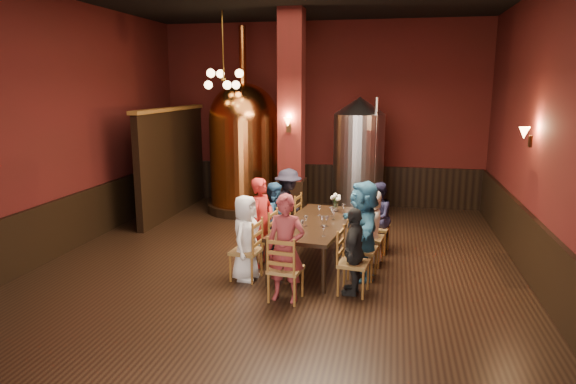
% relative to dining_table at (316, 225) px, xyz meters
% --- Properties ---
extents(room, '(10.00, 10.02, 4.50)m').
position_rel_dining_table_xyz_m(room, '(-0.61, -0.40, 1.56)').
color(room, black).
rests_on(room, ground).
extents(wainscot_right, '(0.08, 9.90, 1.00)m').
position_rel_dining_table_xyz_m(wainscot_right, '(3.35, -0.40, -0.19)').
color(wainscot_right, black).
rests_on(wainscot_right, ground).
extents(wainscot_back, '(7.90, 0.08, 1.00)m').
position_rel_dining_table_xyz_m(wainscot_back, '(-0.61, 4.56, -0.19)').
color(wainscot_back, black).
rests_on(wainscot_back, ground).
extents(wainscot_left, '(0.08, 9.90, 1.00)m').
position_rel_dining_table_xyz_m(wainscot_left, '(-4.57, -0.40, -0.19)').
color(wainscot_left, black).
rests_on(wainscot_left, ground).
extents(column, '(0.58, 0.58, 4.50)m').
position_rel_dining_table_xyz_m(column, '(-0.91, 2.40, 1.56)').
color(column, '#4B1110').
rests_on(column, ground).
extents(partition, '(0.22, 3.50, 2.40)m').
position_rel_dining_table_xyz_m(partition, '(-3.81, 2.80, 0.51)').
color(partition, black).
rests_on(partition, ground).
extents(pendant_cluster, '(0.90, 0.90, 1.70)m').
position_rel_dining_table_xyz_m(pendant_cluster, '(-2.41, 2.50, 2.41)').
color(pendant_cluster, '#A57226').
rests_on(pendant_cluster, room).
extents(sconce_wall, '(0.20, 0.20, 0.36)m').
position_rel_dining_table_xyz_m(sconce_wall, '(3.29, 0.40, 1.51)').
color(sconce_wall, black).
rests_on(sconce_wall, room).
extents(sconce_column, '(0.20, 0.20, 0.36)m').
position_rel_dining_table_xyz_m(sconce_column, '(-0.91, 2.10, 1.51)').
color(sconce_column, black).
rests_on(sconce_column, column).
extents(dining_table, '(1.30, 2.51, 0.75)m').
position_rel_dining_table_xyz_m(dining_table, '(0.00, 0.00, 0.00)').
color(dining_table, black).
rests_on(dining_table, ground).
extents(chair_0, '(0.52, 0.52, 0.92)m').
position_rel_dining_table_xyz_m(chair_0, '(-0.97, -0.88, -0.23)').
color(chair_0, '#915F24').
rests_on(chair_0, ground).
extents(person_0, '(0.50, 0.70, 1.34)m').
position_rel_dining_table_xyz_m(person_0, '(-0.97, -0.88, -0.02)').
color(person_0, white).
rests_on(person_0, ground).
extents(chair_1, '(0.52, 0.52, 0.92)m').
position_rel_dining_table_xyz_m(chair_1, '(-0.89, -0.22, -0.23)').
color(chair_1, '#915F24').
rests_on(chair_1, ground).
extents(person_1, '(0.52, 0.63, 1.49)m').
position_rel_dining_table_xyz_m(person_1, '(-0.89, -0.22, 0.06)').
color(person_1, '#A51E1C').
rests_on(person_1, ground).
extents(chair_2, '(0.52, 0.52, 0.92)m').
position_rel_dining_table_xyz_m(chair_2, '(-0.80, 0.44, -0.23)').
color(chair_2, '#915F24').
rests_on(chair_2, ground).
extents(person_2, '(0.49, 0.70, 1.30)m').
position_rel_dining_table_xyz_m(person_2, '(-0.80, 0.44, -0.04)').
color(person_2, navy).
rests_on(person_2, ground).
extents(chair_3, '(0.52, 0.52, 0.92)m').
position_rel_dining_table_xyz_m(chair_3, '(-0.71, 1.10, -0.23)').
color(chair_3, '#915F24').
rests_on(chair_3, ground).
extents(person_3, '(0.68, 1.00, 1.44)m').
position_rel_dining_table_xyz_m(person_3, '(-0.71, 1.10, 0.03)').
color(person_3, black).
rests_on(person_3, ground).
extents(chair_4, '(0.52, 0.52, 0.92)m').
position_rel_dining_table_xyz_m(chair_4, '(0.71, -1.10, -0.23)').
color(chair_4, '#915F24').
rests_on(chair_4, ground).
extents(person_4, '(0.38, 0.78, 1.28)m').
position_rel_dining_table_xyz_m(person_4, '(0.71, -1.10, -0.05)').
color(person_4, black).
rests_on(person_4, ground).
extents(chair_5, '(0.52, 0.52, 0.92)m').
position_rel_dining_table_xyz_m(chair_5, '(0.80, -0.44, -0.23)').
color(chair_5, '#915F24').
rests_on(chair_5, ground).
extents(person_5, '(0.79, 1.51, 1.55)m').
position_rel_dining_table_xyz_m(person_5, '(0.80, -0.44, 0.09)').
color(person_5, teal).
rests_on(person_5, ground).
extents(chair_6, '(0.52, 0.52, 0.92)m').
position_rel_dining_table_xyz_m(chair_6, '(0.89, 0.22, -0.23)').
color(chair_6, '#915F24').
rests_on(chair_6, ground).
extents(person_6, '(0.44, 0.65, 1.29)m').
position_rel_dining_table_xyz_m(person_6, '(0.89, 0.22, -0.04)').
color(person_6, white).
rests_on(person_6, ground).
extents(chair_7, '(0.52, 0.52, 0.92)m').
position_rel_dining_table_xyz_m(chair_7, '(0.97, 0.88, -0.23)').
color(chair_7, '#915F24').
rests_on(chair_7, ground).
extents(person_7, '(0.37, 0.65, 1.29)m').
position_rel_dining_table_xyz_m(person_7, '(0.97, 0.88, -0.04)').
color(person_7, '#1F1D3B').
rests_on(person_7, ground).
extents(chair_8, '(0.52, 0.52, 0.92)m').
position_rel_dining_table_xyz_m(chair_8, '(-0.20, -1.54, -0.23)').
color(chair_8, '#915F24').
rests_on(chair_8, ground).
extents(person_8, '(0.59, 0.43, 1.53)m').
position_rel_dining_table_xyz_m(person_8, '(-0.20, -1.54, 0.07)').
color(person_8, maroon).
rests_on(person_8, ground).
extents(copper_kettle, '(2.04, 2.04, 4.29)m').
position_rel_dining_table_xyz_m(copper_kettle, '(-2.25, 3.41, 0.88)').
color(copper_kettle, black).
rests_on(copper_kettle, ground).
extents(steel_vessel, '(1.15, 1.15, 2.73)m').
position_rel_dining_table_xyz_m(steel_vessel, '(0.45, 3.30, 0.68)').
color(steel_vessel, '#B2B2B7').
rests_on(steel_vessel, ground).
extents(rose_vase, '(0.20, 0.20, 0.33)m').
position_rel_dining_table_xyz_m(rose_vase, '(0.23, 0.76, 0.28)').
color(rose_vase, white).
rests_on(rose_vase, dining_table).
extents(wine_glass_0, '(0.07, 0.07, 0.17)m').
position_rel_dining_table_xyz_m(wine_glass_0, '(-0.14, -0.58, 0.15)').
color(wine_glass_0, white).
rests_on(wine_glass_0, dining_table).
extents(wine_glass_1, '(0.07, 0.07, 0.17)m').
position_rel_dining_table_xyz_m(wine_glass_1, '(0.20, -0.26, 0.15)').
color(wine_glass_1, white).
rests_on(wine_glass_1, dining_table).
extents(wine_glass_2, '(0.07, 0.07, 0.17)m').
position_rel_dining_table_xyz_m(wine_glass_2, '(0.38, 0.64, 0.15)').
color(wine_glass_2, white).
rests_on(wine_glass_2, dining_table).
extents(wine_glass_3, '(0.07, 0.07, 0.17)m').
position_rel_dining_table_xyz_m(wine_glass_3, '(-0.21, -0.96, 0.15)').
color(wine_glass_3, white).
rests_on(wine_glass_3, dining_table).
extents(wine_glass_4, '(0.07, 0.07, 0.17)m').
position_rel_dining_table_xyz_m(wine_glass_4, '(0.23, -0.82, 0.15)').
color(wine_glass_4, white).
rests_on(wine_glass_4, dining_table).
extents(wine_glass_5, '(0.07, 0.07, 0.17)m').
position_rel_dining_table_xyz_m(wine_glass_5, '(-0.02, 0.41, 0.15)').
color(wine_glass_5, white).
rests_on(wine_glass_5, dining_table).
extents(wine_glass_6, '(0.07, 0.07, 0.17)m').
position_rel_dining_table_xyz_m(wine_glass_6, '(0.26, 0.17, 0.15)').
color(wine_glass_6, white).
rests_on(wine_glass_6, dining_table).
extents(wine_glass_7, '(0.07, 0.07, 0.17)m').
position_rel_dining_table_xyz_m(wine_glass_7, '(0.13, -0.28, 0.15)').
color(wine_glass_7, white).
rests_on(wine_glass_7, dining_table).
extents(wine_glass_8, '(0.07, 0.07, 0.17)m').
position_rel_dining_table_xyz_m(wine_glass_8, '(-0.13, -0.33, 0.15)').
color(wine_glass_8, white).
rests_on(wine_glass_8, dining_table).
extents(wine_glass_9, '(0.07, 0.07, 0.17)m').
position_rel_dining_table_xyz_m(wine_glass_9, '(0.20, 0.37, 0.15)').
color(wine_glass_9, white).
rests_on(wine_glass_9, dining_table).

